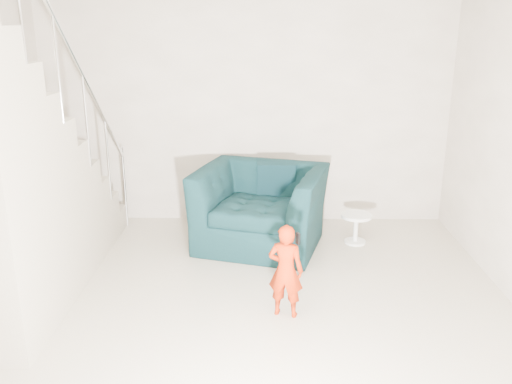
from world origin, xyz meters
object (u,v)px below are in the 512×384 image
armchair (261,207)px  staircase (9,203)px  side_table (356,224)px  toddler (286,271)px

armchair → staircase: (-2.19, -1.36, 0.50)m
armchair → side_table: armchair is taller
armchair → toddler: bearing=-66.3°
armchair → side_table: (1.10, 0.05, -0.21)m
toddler → side_table: 1.86m
toddler → staircase: bearing=8.6°
side_table → staircase: bearing=-156.9°
toddler → staircase: 2.48m
toddler → side_table: bearing=-104.2°
side_table → staircase: size_ratio=0.10×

